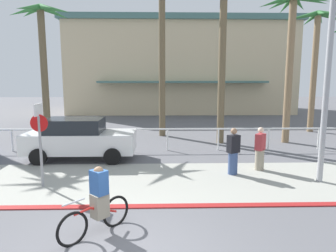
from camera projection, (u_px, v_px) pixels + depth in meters
ground_plane at (144, 144)px, 15.63m from camera, size 80.00×80.00×0.00m
sidewalk_strip at (134, 181)px, 9.90m from camera, size 44.00×4.00×0.02m
curb_paint at (128, 206)px, 7.92m from camera, size 44.00×0.24×0.03m
building_backdrop at (179, 67)px, 31.48m from camera, size 21.66×10.74×8.85m
rail_fence at (142, 133)px, 14.02m from camera, size 25.99×0.08×1.04m
stop_sign_bike_lane at (40, 133)px, 9.15m from camera, size 0.52×0.56×2.56m
streetlight_curb at (334, 45)px, 8.97m from camera, size 0.24×2.54×7.50m
palm_tree_1 at (42, 39)px, 15.85m from camera, size 2.98×3.46×7.08m
palm_tree_2 at (161, 2)px, 16.74m from camera, size 3.08×3.27×9.95m
palm_tree_3 at (223, 4)px, 14.83m from camera, size 3.30×3.15×9.77m
palm_tree_4 at (292, 30)px, 15.08m from camera, size 3.48×3.52×7.40m
palm_tree_5 at (316, 43)px, 18.40m from camera, size 3.58×2.81×7.30m
car_white_1 at (79, 138)px, 12.51m from camera, size 4.40×2.02×1.69m
cyclist_red_0 at (98, 202)px, 6.49m from camera, size 1.28×1.38×1.50m
pedestrian_0 at (233, 153)px, 10.49m from camera, size 0.48×0.43×1.64m
pedestrian_1 at (260, 151)px, 11.00m from camera, size 0.46×0.47×1.58m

